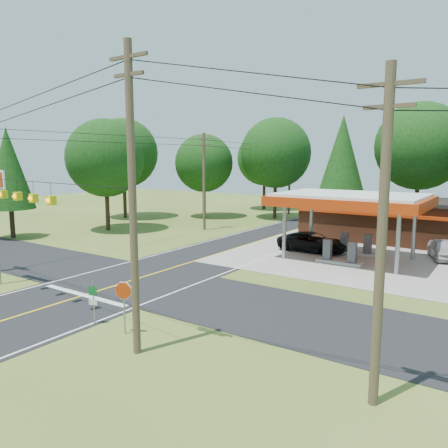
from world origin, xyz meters
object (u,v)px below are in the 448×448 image
Objects in this scene: suv_car at (312,242)px; sedan_car at (444,250)px; octagonal_stop_sign at (124,295)px; gas_canopy at (350,202)px.

sedan_car is at bearing -72.39° from suv_car.
suv_car is 20.13m from octagonal_stop_sign.
sedan_car is 1.84× the size of octagonal_stop_sign.
gas_canopy is at bearing -165.29° from sedan_car.
sedan_car is at bearing 68.50° from octagonal_stop_sign.
gas_canopy is 4.93m from suv_car.
gas_canopy is 19.46m from octagonal_stop_sign.
suv_car is 2.36× the size of octagonal_stop_sign.
octagonal_stop_sign is (0.05, -20.10, 0.96)m from suv_car.
sedan_car is (5.83, 4.00, -3.54)m from gas_canopy.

